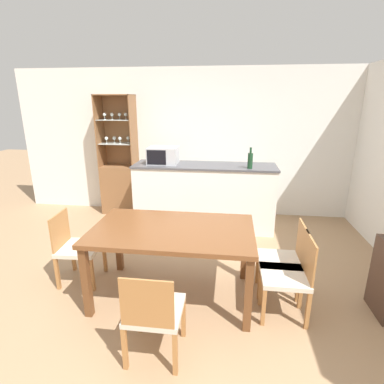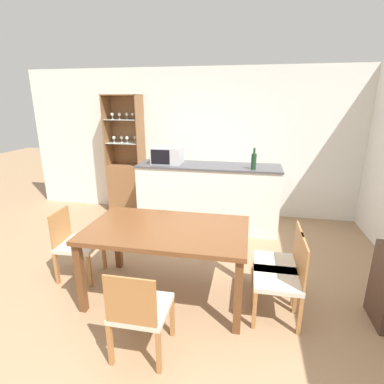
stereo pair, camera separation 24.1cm
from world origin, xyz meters
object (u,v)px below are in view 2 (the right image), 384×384
Objects in this scene: display_cabinet at (127,178)px; dining_chair_side_left_far at (76,243)px; dining_table at (167,236)px; dining_chair_head_near at (140,310)px; microwave at (167,155)px; wine_bottle at (254,161)px; dining_chair_side_right_near at (282,279)px; dining_chair_side_right_far at (279,263)px.

dining_chair_side_left_far is (0.29, -2.25, -0.20)m from display_cabinet.
dining_table is 1.99× the size of dining_chair_side_left_far.
microwave is at bearing 100.87° from dining_chair_head_near.
wine_bottle reaches higher than dining_table.
display_cabinet is at bearing -176.04° from dining_chair_side_left_far.
dining_chair_side_right_near and dining_chair_side_right_far have the same top height.
wine_bottle reaches higher than dining_chair_side_right_far.
wine_bottle is at bearing -8.00° from microwave.
dining_chair_side_left_far is at bearing 90.03° from dining_chair_side_right_far.
dining_chair_side_right_far is at bearing 86.54° from dining_chair_side_left_far.
dining_chair_head_near reaches higher than dining_table.
dining_chair_side_left_far and dining_chair_side_right_near have the same top height.
microwave is at bearing 38.73° from dining_chair_side_right_near.
dining_chair_side_right_far is 1.74m from wine_bottle.
dining_chair_side_right_near is at bearing -7.21° from dining_table.
microwave reaches higher than dining_chair_side_right_far.
wine_bottle is (1.98, 1.55, 0.75)m from dining_chair_side_left_far.
microwave is at bearing 105.06° from dining_table.
dining_table is at bearing 97.18° from dining_chair_side_right_far.
dining_chair_side_left_far is at bearing 82.47° from dining_chair_side_right_near.
display_cabinet is at bearing 48.93° from dining_chair_side_right_far.
dining_chair_side_right_far is 2.62× the size of wine_bottle.
display_cabinet reaches higher than dining_chair_head_near.
dining_chair_head_near is at bearing -65.83° from display_cabinet.
display_cabinet is at bearing 121.03° from dining_table.
dining_chair_head_near is at bearing -108.58° from wine_bottle.
dining_table is 1.99× the size of dining_chair_side_right_near.
display_cabinet reaches higher than microwave.
dining_chair_head_near is at bearing 129.91° from dining_chair_side_right_far.
wine_bottle is (-0.30, 1.84, 0.75)m from dining_chair_side_right_near.
dining_table is at bearing -58.97° from display_cabinet.
dining_chair_side_right_far is (2.58, -2.24, -0.20)m from display_cabinet.
dining_chair_side_right_near reaches higher than dining_table.
microwave is (0.93, -0.50, 0.55)m from display_cabinet.
display_cabinet is 1.30× the size of dining_table.
dining_chair_head_near is 2.75m from wine_bottle.
wine_bottle reaches higher than microwave.
display_cabinet is 2.58× the size of dining_chair_side_left_far.
dining_chair_side_left_far is 1.00× the size of dining_chair_side_right_far.
display_cabinet is 2.79m from dining_table.
wine_bottle is at bearing -16.94° from display_cabinet.
dining_chair_head_near is 1.00× the size of dining_chair_side_right_far.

